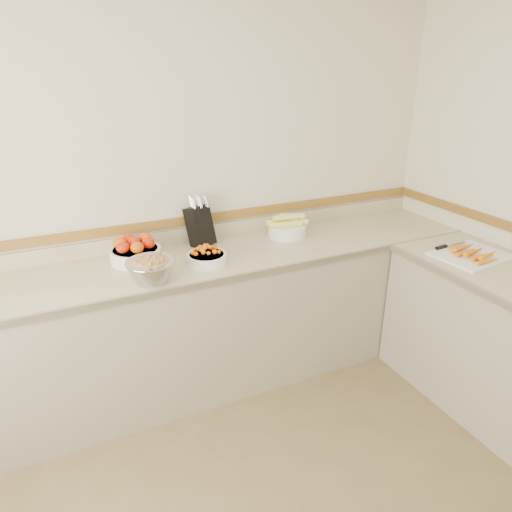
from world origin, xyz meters
name	(u,v)px	position (x,y,z in m)	size (l,w,h in m)	color
back_wall	(163,186)	(0.00, 2.00, 1.30)	(4.00, 4.00, 0.00)	beige
counter_back	(186,325)	(0.00, 1.68, 0.45)	(4.00, 0.65, 1.08)	#C3B68D
knife_block	(200,225)	(0.20, 1.90, 1.04)	(0.20, 0.22, 0.35)	black
tomato_bowl	(135,251)	(-0.25, 1.81, 0.96)	(0.31, 0.31, 0.15)	white
cherry_tomato_bowl	(207,257)	(0.13, 1.58, 0.94)	(0.24, 0.24, 0.13)	white
corn_bowl	(287,228)	(0.80, 1.81, 0.96)	(0.29, 0.27, 0.16)	white
rhubarb_bowl	(151,269)	(-0.23, 1.47, 0.98)	(0.28, 0.28, 0.16)	#B2B2BA
cutting_board	(472,254)	(1.67, 0.98, 0.92)	(0.48, 0.39, 0.06)	white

